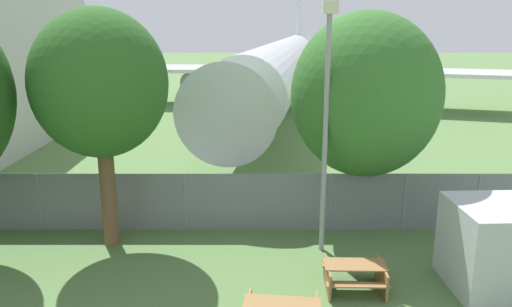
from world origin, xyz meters
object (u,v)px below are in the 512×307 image
Objects in this scene: airplane at (284,65)px; picnic_bench_open_grass at (355,274)px; tree_far_right at (100,85)px; tree_near_hangar at (366,95)px.

airplane is 29.84m from picnic_bench_open_grass.
airplane is 6.31× the size of tree_far_right.
picnic_bench_open_grass is 0.23× the size of tree_far_right.
tree_near_hangar is (1.38, -25.21, 1.04)m from airplane.
picnic_bench_open_grass is at bearing -21.54° from tree_far_right.
tree_far_right reaches higher than picnic_bench_open_grass.
tree_far_right is (-8.48, -1.51, 0.55)m from tree_near_hangar.
airplane is 28.02× the size of picnic_bench_open_grass.
picnic_bench_open_grass is 9.34m from tree_far_right.
airplane is at bearing 90.69° from picnic_bench_open_grass.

